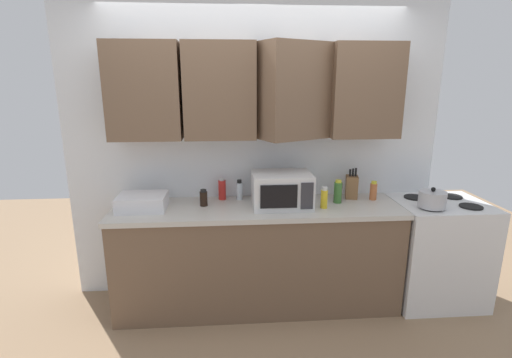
{
  "coord_description": "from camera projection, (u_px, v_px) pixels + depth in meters",
  "views": [
    {
      "loc": [
        -0.24,
        -3.26,
        1.9
      ],
      "look_at": [
        -0.01,
        -0.25,
        1.12
      ],
      "focal_mm": 26.5,
      "sensor_mm": 36.0,
      "label": 1
    }
  ],
  "objects": [
    {
      "name": "dish_rack",
      "position": [
        142.0,
        202.0,
        3.04
      ],
      "size": [
        0.38,
        0.3,
        0.12
      ],
      "primitive_type": "cube",
      "color": "silver",
      "rests_on": "counter_run"
    },
    {
      "name": "bottle_green_oil",
      "position": [
        338.0,
        192.0,
        3.19
      ],
      "size": [
        0.07,
        0.07,
        0.2
      ],
      "color": "#386B2D",
      "rests_on": "counter_run"
    },
    {
      "name": "wall_back_with_cabinets",
      "position": [
        256.0,
        121.0,
        3.17
      ],
      "size": [
        3.25,
        0.55,
        2.6
      ],
      "color": "white",
      "rests_on": "ground_plane"
    },
    {
      "name": "knife_block",
      "position": [
        352.0,
        187.0,
        3.32
      ],
      "size": [
        0.12,
        0.14,
        0.27
      ],
      "color": "brown",
      "rests_on": "counter_run"
    },
    {
      "name": "bottle_yellow_mustard",
      "position": [
        324.0,
        198.0,
        3.06
      ],
      "size": [
        0.06,
        0.06,
        0.18
      ],
      "color": "gold",
      "rests_on": "counter_run"
    },
    {
      "name": "ground_plane",
      "position": [
        266.0,
        358.0,
        2.68
      ],
      "size": [
        8.0,
        8.0,
        0.0
      ],
      "primitive_type": "plane",
      "color": "#937556"
    },
    {
      "name": "stove_range",
      "position": [
        435.0,
        251.0,
        3.33
      ],
      "size": [
        0.76,
        0.64,
        0.91
      ],
      "color": "silver",
      "rests_on": "ground_plane"
    },
    {
      "name": "microwave",
      "position": [
        282.0,
        190.0,
        3.09
      ],
      "size": [
        0.48,
        0.37,
        0.28
      ],
      "color": "silver",
      "rests_on": "counter_run"
    },
    {
      "name": "bottle_soy_dark",
      "position": [
        204.0,
        198.0,
        3.12
      ],
      "size": [
        0.06,
        0.06,
        0.14
      ],
      "color": "black",
      "rests_on": "counter_run"
    },
    {
      "name": "counter_run",
      "position": [
        258.0,
        256.0,
        3.24
      ],
      "size": [
        2.38,
        0.63,
        0.9
      ],
      "color": "brown",
      "rests_on": "ground_plane"
    },
    {
      "name": "bottle_clear_tall",
      "position": [
        239.0,
        190.0,
        3.28
      ],
      "size": [
        0.05,
        0.05,
        0.18
      ],
      "color": "silver",
      "rests_on": "counter_run"
    },
    {
      "name": "bottle_red_sauce",
      "position": [
        222.0,
        189.0,
        3.29
      ],
      "size": [
        0.06,
        0.06,
        0.19
      ],
      "color": "red",
      "rests_on": "counter_run"
    },
    {
      "name": "bottle_spice_jar",
      "position": [
        373.0,
        191.0,
        3.28
      ],
      "size": [
        0.06,
        0.06,
        0.17
      ],
      "color": "#BC6638",
      "rests_on": "counter_run"
    },
    {
      "name": "kettle",
      "position": [
        432.0,
        199.0,
        3.05
      ],
      "size": [
        0.21,
        0.21,
        0.17
      ],
      "color": "#B2B2B7",
      "rests_on": "stove_range"
    }
  ]
}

